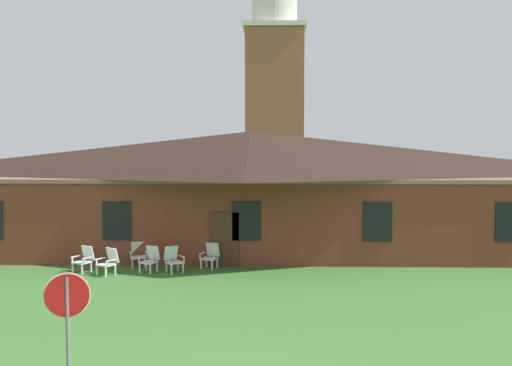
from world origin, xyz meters
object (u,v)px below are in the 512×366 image
Objects in this scene: stop_sign at (67,311)px; lawn_chair_left_end at (138,254)px; lawn_chair_near_door at (109,261)px; lawn_chair_middle at (150,258)px; lawn_chair_far_side at (211,255)px; lawn_chair_right_end at (173,259)px; lawn_chair_by_porch at (84,259)px.

stop_sign is 2.47× the size of lawn_chair_left_end.
lawn_chair_near_door is 1.49m from lawn_chair_middle.
stop_sign reaches higher than lawn_chair_near_door.
stop_sign reaches higher than lawn_chair_far_side.
lawn_chair_right_end is at bearing 11.77° from lawn_chair_near_door.
lawn_chair_right_end is (1.52, -0.96, 0.00)m from lawn_chair_left_end.
lawn_chair_by_porch and lawn_chair_right_end have the same top height.
lawn_chair_right_end is at bearing -2.21° from lawn_chair_middle.
lawn_chair_near_door is at bearing -160.29° from lawn_chair_middle.
lawn_chair_middle is at bearing 94.60° from stop_sign.
lawn_chair_by_porch is at bearing -177.67° from lawn_chair_middle.
lawn_chair_far_side is at bearing 19.35° from lawn_chair_near_door.
stop_sign is at bearing -73.00° from lawn_chair_by_porch.
lawn_chair_left_end is at bearing 125.54° from lawn_chair_middle.
lawn_chair_near_door and lawn_chair_right_end have the same top height.
lawn_chair_far_side is at bearing 30.95° from lawn_chair_right_end.
lawn_chair_near_door is 2.31m from lawn_chair_right_end.
lawn_chair_right_end is at bearing -149.05° from lawn_chair_far_side.
lawn_chair_near_door is 3.77m from lawn_chair_far_side.
stop_sign is 10.99m from lawn_chair_middle.
lawn_chair_left_end is at bearing 176.32° from lawn_chair_far_side.
lawn_chair_by_porch is at bearing -178.85° from lawn_chair_right_end.
lawn_chair_left_end is at bearing 147.66° from lawn_chair_right_end.
stop_sign is 10.70m from lawn_chair_near_door.
stop_sign is at bearing -82.59° from lawn_chair_left_end.
lawn_chair_by_porch and lawn_chair_near_door have the same top height.
lawn_chair_near_door is at bearing -160.65° from lawn_chair_far_side.
lawn_chair_right_end is 1.51m from lawn_chair_far_side.
lawn_chair_near_door is 1.00× the size of lawn_chair_right_end.
stop_sign reaches higher than lawn_chair_middle.
stop_sign is at bearing -89.89° from lawn_chair_right_end.
stop_sign is 11.76m from lawn_chair_far_side.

